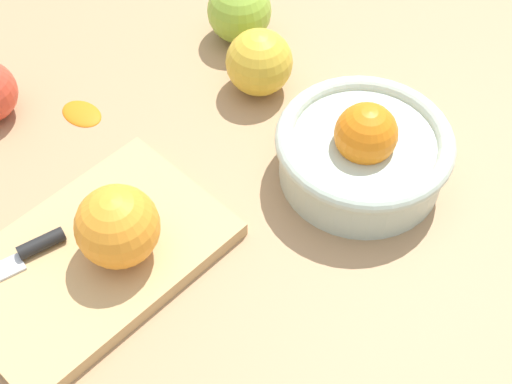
{
  "coord_description": "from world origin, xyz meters",
  "views": [
    {
      "loc": [
        0.3,
        0.41,
        0.58
      ],
      "look_at": [
        0.01,
        0.11,
        0.04
      ],
      "focal_mm": 49.79,
      "sensor_mm": 36.0,
      "label": 1
    }
  ],
  "objects_px": {
    "apple_front_left": "(239,11)",
    "apple_mid_left": "(259,62)",
    "bowl": "(363,151)",
    "orange_on_board": "(118,226)",
    "cutting_board": "(92,258)",
    "knife": "(11,264)"
  },
  "relations": [
    {
      "from": "cutting_board",
      "to": "apple_mid_left",
      "type": "bearing_deg",
      "value": -167.52
    },
    {
      "from": "bowl",
      "to": "orange_on_board",
      "type": "relative_size",
      "value": 2.32
    },
    {
      "from": "bowl",
      "to": "orange_on_board",
      "type": "height_order",
      "value": "bowl"
    },
    {
      "from": "apple_front_left",
      "to": "apple_mid_left",
      "type": "xyz_separation_m",
      "value": [
        0.05,
        0.08,
        -0.0
      ]
    },
    {
      "from": "cutting_board",
      "to": "apple_mid_left",
      "type": "distance_m",
      "value": 0.29
    },
    {
      "from": "apple_mid_left",
      "to": "orange_on_board",
      "type": "bearing_deg",
      "value": 17.57
    },
    {
      "from": "knife",
      "to": "apple_mid_left",
      "type": "bearing_deg",
      "value": -175.96
    },
    {
      "from": "cutting_board",
      "to": "orange_on_board",
      "type": "xyz_separation_m",
      "value": [
        -0.02,
        0.02,
        0.05
      ]
    },
    {
      "from": "cutting_board",
      "to": "knife",
      "type": "relative_size",
      "value": 1.64
    },
    {
      "from": "bowl",
      "to": "cutting_board",
      "type": "bearing_deg",
      "value": -21.67
    },
    {
      "from": "orange_on_board",
      "to": "knife",
      "type": "height_order",
      "value": "orange_on_board"
    },
    {
      "from": "apple_front_left",
      "to": "apple_mid_left",
      "type": "relative_size",
      "value": 1.02
    },
    {
      "from": "bowl",
      "to": "apple_mid_left",
      "type": "relative_size",
      "value": 2.36
    },
    {
      "from": "apple_front_left",
      "to": "apple_mid_left",
      "type": "distance_m",
      "value": 0.09
    },
    {
      "from": "bowl",
      "to": "cutting_board",
      "type": "xyz_separation_m",
      "value": [
        0.27,
        -0.11,
        -0.03
      ]
    },
    {
      "from": "apple_mid_left",
      "to": "cutting_board",
      "type": "bearing_deg",
      "value": 12.48
    },
    {
      "from": "bowl",
      "to": "apple_front_left",
      "type": "relative_size",
      "value": 2.31
    },
    {
      "from": "bowl",
      "to": "cutting_board",
      "type": "height_order",
      "value": "bowl"
    },
    {
      "from": "cutting_board",
      "to": "apple_front_left",
      "type": "relative_size",
      "value": 3.24
    },
    {
      "from": "bowl",
      "to": "orange_on_board",
      "type": "xyz_separation_m",
      "value": [
        0.24,
        -0.09,
        0.02
      ]
    },
    {
      "from": "orange_on_board",
      "to": "apple_front_left",
      "type": "relative_size",
      "value": 1.0
    },
    {
      "from": "cutting_board",
      "to": "apple_front_left",
      "type": "xyz_separation_m",
      "value": [
        -0.33,
        -0.15,
        0.03
      ]
    }
  ]
}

